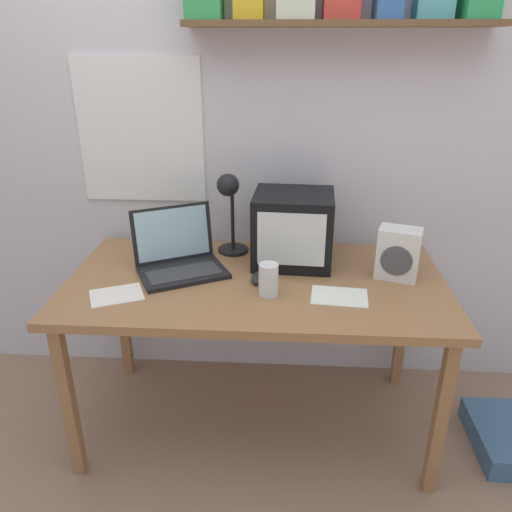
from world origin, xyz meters
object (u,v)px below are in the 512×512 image
(desk_lamp, at_px, (229,202))
(space_heater, at_px, (398,254))
(juice_glass, at_px, (268,281))
(corner_desk, at_px, (256,292))
(open_notebook, at_px, (339,296))
(crt_monitor, at_px, (293,228))
(loose_paper_near_laptop, at_px, (117,295))
(computer_mouse, at_px, (259,278))
(laptop, at_px, (178,255))

(desk_lamp, relative_size, space_heater, 1.79)
(desk_lamp, height_order, juice_glass, desk_lamp)
(desk_lamp, distance_m, juice_glass, 0.45)
(space_heater, bearing_deg, corner_desk, -157.26)
(open_notebook, bearing_deg, juice_glass, 179.31)
(corner_desk, height_order, desk_lamp, desk_lamp)
(crt_monitor, xyz_separation_m, loose_paper_near_laptop, (-0.66, -0.36, -0.15))
(space_heater, height_order, open_notebook, space_heater)
(desk_lamp, bearing_deg, juice_glass, -53.14)
(computer_mouse, xyz_separation_m, loose_paper_near_laptop, (-0.53, -0.15, -0.01))
(corner_desk, bearing_deg, open_notebook, -22.73)
(computer_mouse, relative_size, open_notebook, 0.50)
(space_heater, height_order, computer_mouse, space_heater)
(juice_glass, relative_size, loose_paper_near_laptop, 0.53)
(desk_lamp, xyz_separation_m, juice_glass, (0.19, -0.37, -0.19))
(desk_lamp, distance_m, loose_paper_near_laptop, 0.62)
(crt_monitor, bearing_deg, loose_paper_near_laptop, -148.46)
(crt_monitor, xyz_separation_m, laptop, (-0.47, -0.11, -0.09))
(corner_desk, bearing_deg, loose_paper_near_laptop, -161.00)
(desk_lamp, height_order, loose_paper_near_laptop, desk_lamp)
(juice_glass, bearing_deg, space_heater, 19.62)
(corner_desk, bearing_deg, computer_mouse, -62.90)
(corner_desk, relative_size, space_heater, 7.25)
(corner_desk, height_order, juice_glass, juice_glass)
(corner_desk, xyz_separation_m, juice_glass, (0.06, -0.13, 0.12))
(laptop, xyz_separation_m, open_notebook, (0.65, -0.21, -0.06))
(crt_monitor, height_order, desk_lamp, desk_lamp)
(juice_glass, bearing_deg, desk_lamp, 116.70)
(open_notebook, bearing_deg, desk_lamp, 140.66)
(corner_desk, xyz_separation_m, loose_paper_near_laptop, (-0.52, -0.18, 0.06))
(open_notebook, bearing_deg, computer_mouse, 160.29)
(desk_lamp, xyz_separation_m, space_heater, (0.70, -0.19, -0.14))
(laptop, distance_m, juice_glass, 0.44)
(crt_monitor, relative_size, loose_paper_near_laptop, 1.46)
(open_notebook, relative_size, loose_paper_near_laptop, 0.95)
(corner_desk, height_order, crt_monitor, crt_monitor)
(crt_monitor, bearing_deg, open_notebook, -57.74)
(laptop, relative_size, juice_glass, 3.42)
(desk_lamp, bearing_deg, laptop, -130.33)
(juice_glass, relative_size, space_heater, 0.60)
(juice_glass, distance_m, loose_paper_near_laptop, 0.58)
(desk_lamp, height_order, computer_mouse, desk_lamp)
(juice_glass, height_order, space_heater, space_heater)
(desk_lamp, bearing_deg, corner_desk, -51.03)
(laptop, height_order, space_heater, laptop)
(space_heater, distance_m, computer_mouse, 0.57)
(crt_monitor, distance_m, juice_glass, 0.34)
(crt_monitor, relative_size, computer_mouse, 3.12)
(laptop, bearing_deg, corner_desk, -39.29)
(loose_paper_near_laptop, bearing_deg, crt_monitor, 28.50)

